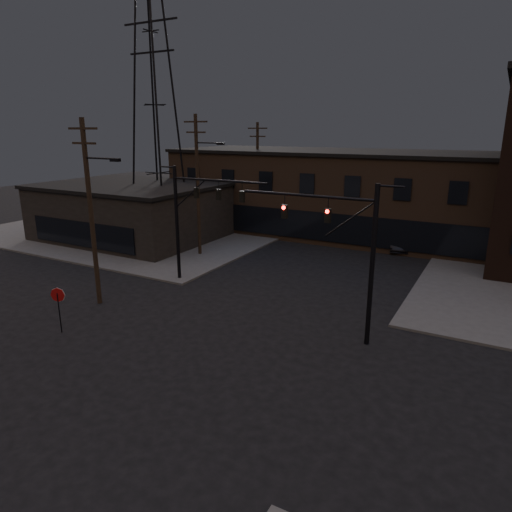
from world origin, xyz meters
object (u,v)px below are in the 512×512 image
at_px(traffic_signal_far, 191,212).
at_px(stop_sign, 58,300).
at_px(car_crossing, 399,242).
at_px(traffic_signal_near, 350,246).

relative_size(traffic_signal_far, stop_sign, 3.23).
distance_m(stop_sign, car_crossing, 28.47).
relative_size(traffic_signal_near, traffic_signal_far, 1.00).
bearing_deg(traffic_signal_near, traffic_signal_far, 163.83).
height_order(traffic_signal_near, car_crossing, traffic_signal_near).
bearing_deg(stop_sign, traffic_signal_near, 25.90).
relative_size(traffic_signal_near, car_crossing, 1.86).
bearing_deg(traffic_signal_far, traffic_signal_near, -16.17).
distance_m(traffic_signal_near, stop_sign, 15.17).
bearing_deg(stop_sign, car_crossing, 65.31).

